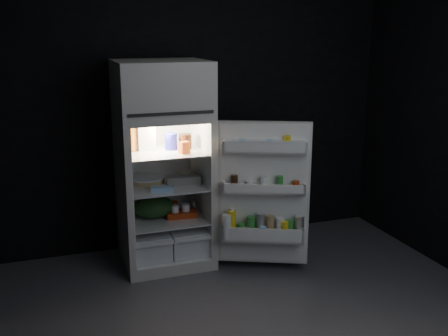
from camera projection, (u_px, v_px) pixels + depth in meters
name	position (u px, v px, depth m)	size (l,w,h in m)	color
floor	(248.00, 329.00, 3.65)	(4.00, 3.40, 0.00)	#54545A
wall_back	(182.00, 104.00, 4.86)	(4.00, 0.00, 2.70)	black
wall_front	(440.00, 237.00, 1.75)	(4.00, 0.00, 2.70)	black
refrigerator	(163.00, 157.00, 4.52)	(0.76, 0.71, 1.78)	silver
fridge_door	(263.00, 197.00, 4.34)	(0.73, 0.47, 1.22)	silver
milk_jug	(146.00, 136.00, 4.47)	(0.14, 0.14, 0.24)	white
mayo_jar	(171.00, 141.00, 4.48)	(0.10, 0.10, 0.14)	#1D239F
jam_jar	(185.00, 141.00, 4.51)	(0.11, 0.11, 0.13)	black
amber_bottle	(132.00, 138.00, 4.42)	(0.09, 0.09, 0.22)	orange
small_carton	(184.00, 148.00, 4.34)	(0.08, 0.06, 0.10)	orange
egg_carton	(183.00, 180.00, 4.54)	(0.29, 0.11, 0.07)	gray
pie	(147.00, 180.00, 4.59)	(0.30, 0.30, 0.04)	#A38756
flat_package	(162.00, 189.00, 4.33)	(0.18, 0.09, 0.04)	#8FBADD
wrapped_pkg	(186.00, 174.00, 4.76)	(0.12, 0.10, 0.05)	beige
produce_bag	(153.00, 207.00, 4.58)	(0.35, 0.30, 0.20)	#193815
yogurt_tray	(181.00, 214.00, 4.61)	(0.27, 0.15, 0.05)	#A1310D
small_can_red	(174.00, 206.00, 4.75)	(0.07, 0.07, 0.09)	#A1310D
small_can_silver	(193.00, 205.00, 4.78)	(0.06, 0.06, 0.09)	silver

